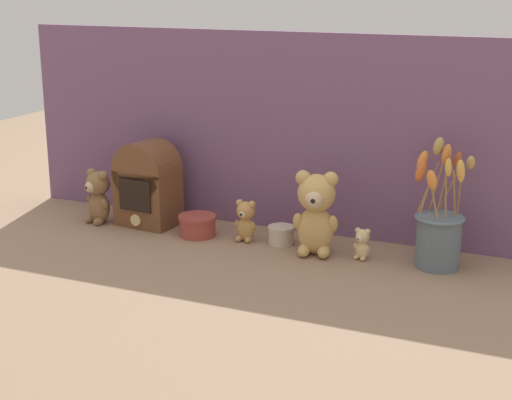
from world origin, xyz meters
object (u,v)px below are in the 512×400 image
object	(u,v)px
teddy_bear_small	(246,220)
vintage_radio	(148,183)
teddy_bear_medium	(98,195)
decorative_tin_tall	(198,225)
teddy_bear_large	(316,211)
flower_vase	(439,231)
decorative_tin_short	(281,235)
teddy_bear_tiny	(362,243)

from	to	relation	value
teddy_bear_small	vintage_radio	distance (m)	0.34
teddy_bear_medium	decorative_tin_tall	size ratio (longest dim) A/B	1.51
vintage_radio	decorative_tin_tall	xyz separation A→B (m)	(0.19, -0.04, -0.10)
teddy_bear_large	teddy_bear_small	size ratio (longest dim) A/B	1.92
flower_vase	decorative_tin_tall	bearing A→B (deg)	-178.02
vintage_radio	decorative_tin_short	size ratio (longest dim) A/B	3.43
teddy_bear_medium	decorative_tin_tall	xyz separation A→B (m)	(0.34, 0.01, -0.06)
decorative_tin_short	decorative_tin_tall	bearing A→B (deg)	-172.91
teddy_bear_tiny	flower_vase	bearing A→B (deg)	7.37
teddy_bear_small	vintage_radio	xyz separation A→B (m)	(-0.33, 0.02, 0.07)
teddy_bear_medium	teddy_bear_small	distance (m)	0.48
teddy_bear_large	teddy_bear_small	distance (m)	0.23
teddy_bear_medium	teddy_bear_small	bearing A→B (deg)	2.69
vintage_radio	decorative_tin_tall	world-z (taller)	vintage_radio
teddy_bear_small	vintage_radio	bearing A→B (deg)	175.96
teddy_bear_medium	decorative_tin_tall	distance (m)	0.34
vintage_radio	decorative_tin_short	bearing A→B (deg)	-0.74
teddy_bear_medium	flower_vase	world-z (taller)	flower_vase
teddy_bear_large	decorative_tin_short	distance (m)	0.16
teddy_bear_small	decorative_tin_tall	xyz separation A→B (m)	(-0.15, -0.01, -0.03)
teddy_bear_large	teddy_bear_tiny	xyz separation A→B (m)	(0.13, 0.01, -0.08)
teddy_bear_medium	teddy_bear_tiny	distance (m)	0.83
decorative_tin_tall	teddy_bear_medium	bearing A→B (deg)	-178.35
teddy_bear_medium	decorative_tin_tall	world-z (taller)	teddy_bear_medium
flower_vase	teddy_bear_small	bearing A→B (deg)	-178.86
teddy_bear_large	teddy_bear_medium	world-z (taller)	teddy_bear_large
teddy_bear_tiny	flower_vase	distance (m)	0.20
teddy_bear_small	decorative_tin_short	world-z (taller)	teddy_bear_small
teddy_bear_large	decorative_tin_tall	xyz separation A→B (m)	(-0.37, 0.01, -0.09)
flower_vase	vintage_radio	bearing A→B (deg)	179.16
teddy_bear_large	flower_vase	distance (m)	0.32
teddy_bear_large	teddy_bear_tiny	size ratio (longest dim) A/B	2.67
teddy_bear_tiny	vintage_radio	distance (m)	0.69
teddy_bear_small	decorative_tin_short	xyz separation A→B (m)	(0.10, 0.02, -0.04)
teddy_bear_large	decorative_tin_tall	size ratio (longest dim) A/B	2.09
teddy_bear_large	decorative_tin_tall	distance (m)	0.38
teddy_bear_large	teddy_bear_tiny	bearing A→B (deg)	5.02
teddy_bear_tiny	vintage_radio	size ratio (longest dim) A/B	0.34
vintage_radio	decorative_tin_short	xyz separation A→B (m)	(0.43, -0.01, -0.10)
teddy_bear_tiny	teddy_bear_small	bearing A→B (deg)	177.63
teddy_bear_tiny	teddy_bear_large	bearing A→B (deg)	-174.98
teddy_bear_tiny	teddy_bear_medium	bearing A→B (deg)	-179.42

